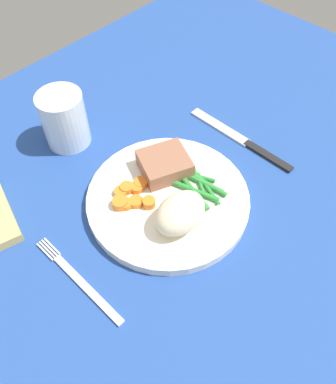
{
  "coord_description": "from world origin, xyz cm",
  "views": [
    {
      "loc": [
        -23.58,
        -22.46,
        49.58
      ],
      "look_at": [
        1.24,
        1.11,
        4.6
      ],
      "focal_mm": 36.73,
      "sensor_mm": 36.0,
      "label": 1
    }
  ],
  "objects_px": {
    "dinner_plate": "(168,199)",
    "meat_portion": "(165,164)",
    "fork": "(79,280)",
    "knife": "(242,140)",
    "water_glass": "(65,122)"
  },
  "relations": [
    {
      "from": "knife",
      "to": "fork",
      "type": "bearing_deg",
      "value": 179.6
    },
    {
      "from": "knife",
      "to": "dinner_plate",
      "type": "bearing_deg",
      "value": 178.73
    },
    {
      "from": "dinner_plate",
      "to": "knife",
      "type": "bearing_deg",
      "value": -0.91
    },
    {
      "from": "dinner_plate",
      "to": "fork",
      "type": "height_order",
      "value": "dinner_plate"
    },
    {
      "from": "dinner_plate",
      "to": "meat_portion",
      "type": "bearing_deg",
      "value": 49.4
    },
    {
      "from": "meat_portion",
      "to": "knife",
      "type": "distance_m",
      "value": 0.15
    },
    {
      "from": "fork",
      "to": "knife",
      "type": "distance_m",
      "value": 0.35
    },
    {
      "from": "meat_portion",
      "to": "fork",
      "type": "height_order",
      "value": "meat_portion"
    },
    {
      "from": "knife",
      "to": "water_glass",
      "type": "relative_size",
      "value": 2.22
    },
    {
      "from": "meat_portion",
      "to": "fork",
      "type": "bearing_deg",
      "value": -168.77
    },
    {
      "from": "dinner_plate",
      "to": "fork",
      "type": "relative_size",
      "value": 1.44
    },
    {
      "from": "dinner_plate",
      "to": "knife",
      "type": "relative_size",
      "value": 1.17
    },
    {
      "from": "dinner_plate",
      "to": "fork",
      "type": "distance_m",
      "value": 0.17
    },
    {
      "from": "fork",
      "to": "dinner_plate",
      "type": "bearing_deg",
      "value": 2.94
    },
    {
      "from": "dinner_plate",
      "to": "water_glass",
      "type": "xyz_separation_m",
      "value": [
        -0.02,
        0.21,
        0.03
      ]
    }
  ]
}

